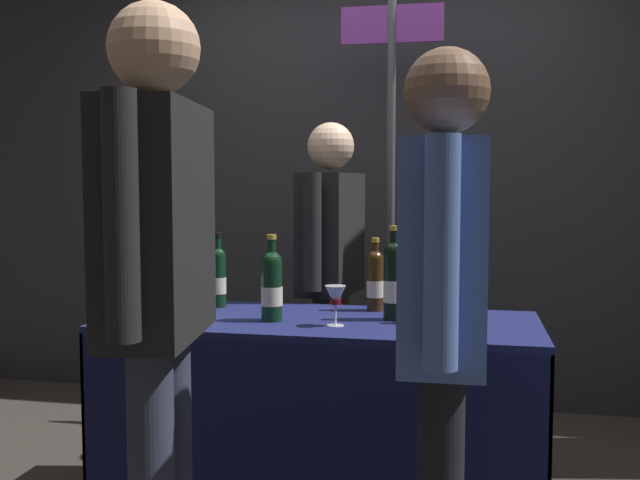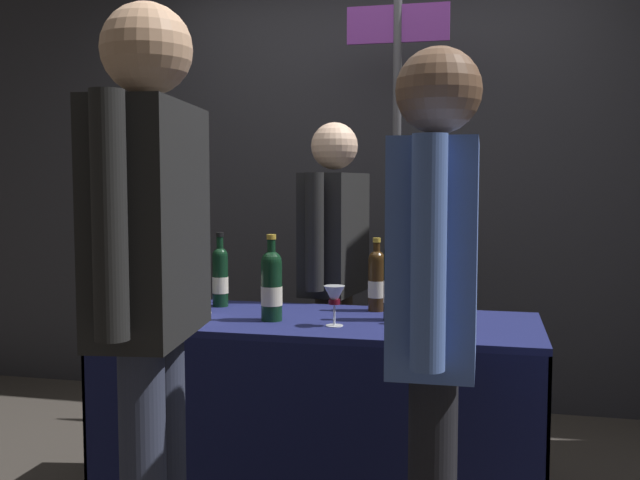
{
  "view_description": "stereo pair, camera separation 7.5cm",
  "coord_description": "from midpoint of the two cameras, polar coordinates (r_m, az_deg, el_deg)",
  "views": [
    {
      "loc": [
        0.54,
        -2.64,
        1.29
      ],
      "look_at": [
        0.0,
        0.0,
        1.07
      ],
      "focal_mm": 40.29,
      "sensor_mm": 36.0,
      "label": 1
    },
    {
      "loc": [
        0.61,
        -2.62,
        1.29
      ],
      "look_at": [
        0.0,
        0.0,
        1.07
      ],
      "focal_mm": 40.29,
      "sensor_mm": 36.0,
      "label": 2
    }
  ],
  "objects": [
    {
      "name": "back_partition",
      "position": [
        4.22,
        5.31,
        7.38
      ],
      "size": [
        7.49,
        0.12,
        2.99
      ],
      "primitive_type": "cube",
      "color": "#2D2D33",
      "rests_on": "ground_plane"
    },
    {
      "name": "tasting_table",
      "position": [
        2.8,
        0.78,
        -11.24
      ],
      "size": [
        1.64,
        0.64,
        0.77
      ],
      "color": "#191E51",
      "rests_on": "ground_plane"
    },
    {
      "name": "featured_wine_bottle",
      "position": [
        3.01,
        -7.23,
        -2.81
      ],
      "size": [
        0.07,
        0.07,
        0.31
      ],
      "color": "black",
      "rests_on": "tasting_table"
    },
    {
      "name": "display_bottle_0",
      "position": [
        2.7,
        6.64,
        -3.16
      ],
      "size": [
        0.07,
        0.07,
        0.36
      ],
      "color": "black",
      "rests_on": "tasting_table"
    },
    {
      "name": "display_bottle_1",
      "position": [
        2.65,
        10.96,
        -3.62
      ],
      "size": [
        0.07,
        0.07,
        0.33
      ],
      "color": "#38230F",
      "rests_on": "tasting_table"
    },
    {
      "name": "display_bottle_2",
      "position": [
        2.92,
        -9.05,
        -2.82
      ],
      "size": [
        0.07,
        0.07,
        0.34
      ],
      "color": "black",
      "rests_on": "tasting_table"
    },
    {
      "name": "display_bottle_3",
      "position": [
        2.69,
        -3.07,
        -3.54
      ],
      "size": [
        0.08,
        0.08,
        0.32
      ],
      "color": "black",
      "rests_on": "tasting_table"
    },
    {
      "name": "display_bottle_4",
      "position": [
        2.9,
        5.25,
        -3.15
      ],
      "size": [
        0.07,
        0.07,
        0.3
      ],
      "color": "#38230F",
      "rests_on": "tasting_table"
    },
    {
      "name": "wine_glass_near_vendor",
      "position": [
        2.58,
        1.98,
        -4.57
      ],
      "size": [
        0.08,
        0.08,
        0.15
      ],
      "color": "silver",
      "rests_on": "tasting_table"
    },
    {
      "name": "brochure_stand",
      "position": [
        2.81,
        -9.09,
        -4.47
      ],
      "size": [
        0.08,
        0.15,
        0.15
      ],
      "primitive_type": "cube",
      "rotation": [
        0.13,
        0.0,
        4.36
      ],
      "color": "silver",
      "rests_on": "tasting_table"
    },
    {
      "name": "vendor_presenter",
      "position": [
        3.3,
        1.79,
        -1.7
      ],
      "size": [
        0.27,
        0.56,
        1.56
      ],
      "rotation": [
        0.0,
        0.0,
        -1.72
      ],
      "color": "#4C4233",
      "rests_on": "ground_plane"
    },
    {
      "name": "taster_foreground_right",
      "position": [
        1.93,
        10.29,
        -4.34
      ],
      "size": [
        0.22,
        0.65,
        1.64
      ],
      "rotation": [
        0.0,
        0.0,
        1.58
      ],
      "color": "black",
      "rests_on": "ground_plane"
    },
    {
      "name": "taster_foreground_left",
      "position": [
        1.96,
        -12.24,
        -1.89
      ],
      "size": [
        0.27,
        0.63,
        1.75
      ],
      "rotation": [
        0.0,
        0.0,
        1.71
      ],
      "color": "#2D3347",
      "rests_on": "ground_plane"
    },
    {
      "name": "booth_signpost",
      "position": [
        3.72,
        6.68,
        5.82
      ],
      "size": [
        0.52,
        0.04,
        2.21
      ],
      "color": "#47474C",
      "rests_on": "ground_plane"
    }
  ]
}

